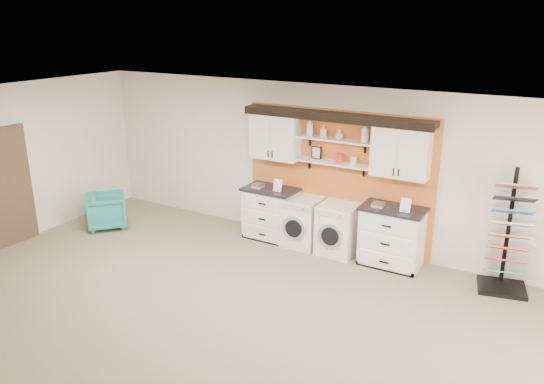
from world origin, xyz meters
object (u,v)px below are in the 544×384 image
Objects in this scene: base_cabinet_right at (392,236)px; sample_rack at (506,254)px; base_cabinet_left at (271,213)px; washer at (303,222)px; dryer at (338,229)px; armchair at (107,211)px.

base_cabinet_right is 1.71m from sample_rack.
base_cabinet_left is 0.65m from washer.
base_cabinet_left is at bearing 179.86° from dryer.
base_cabinet_left is 2.26m from base_cabinet_right.
base_cabinet_left is 0.53× the size of sample_rack.
sample_rack reaches higher than washer.
armchair is at bearing -165.09° from dryer.
sample_rack reaches higher than base_cabinet_left.
sample_rack is at bearing 0.55° from base_cabinet_left.
base_cabinet_left is at bearing 180.00° from base_cabinet_right.
dryer is at bearing -0.14° from base_cabinet_left.
dryer is 4.46m from armchair.
washer is at bearing 168.66° from sample_rack.
armchair is at bearing -167.61° from base_cabinet_right.
base_cabinet_left reaches higher than armchair.
sample_rack reaches higher than armchair.
dryer is at bearing 0.00° from washer.
base_cabinet_right is 5.36m from armchair.
base_cabinet_right is 1.61m from washer.
washer reaches higher than armchair.
armchair is (-2.97, -1.15, -0.15)m from base_cabinet_left.
base_cabinet_left reaches higher than dryer.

